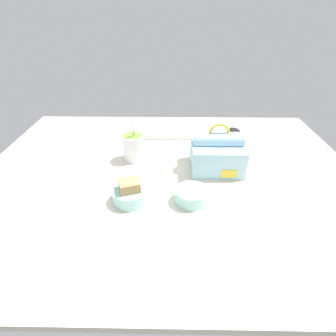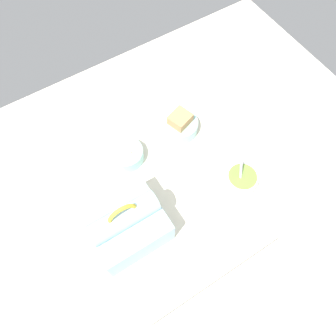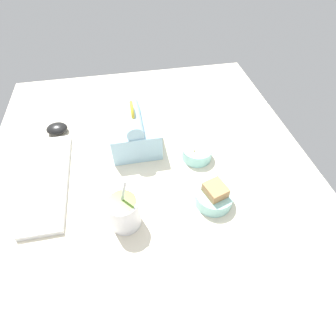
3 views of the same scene
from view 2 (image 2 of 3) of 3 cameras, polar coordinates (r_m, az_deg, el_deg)
name	(u,v)px [view 2 (image 2 of 3)]	position (r cm, az deg, el deg)	size (l,w,h in cm)	color
desk_surface	(176,190)	(95.86, 1.46, -3.85)	(140.00, 110.00, 2.00)	beige
keyboard	(232,304)	(87.93, 11.07, -22.26)	(39.68, 12.54, 2.10)	silver
lunch_bag	(126,224)	(85.44, -7.27, -9.71)	(18.70, 16.99, 18.04)	#9EC6DB
soup_cup	(239,184)	(91.63, 12.27, -2.73)	(8.58, 8.58, 17.37)	silver
bento_bowl_sandwich	(180,125)	(102.21, 2.07, 7.50)	(11.13, 11.13, 7.55)	#93D1CC
bento_bowl_snacks	(126,155)	(97.97, -7.29, 2.33)	(10.26, 10.26, 5.27)	#93D1CC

